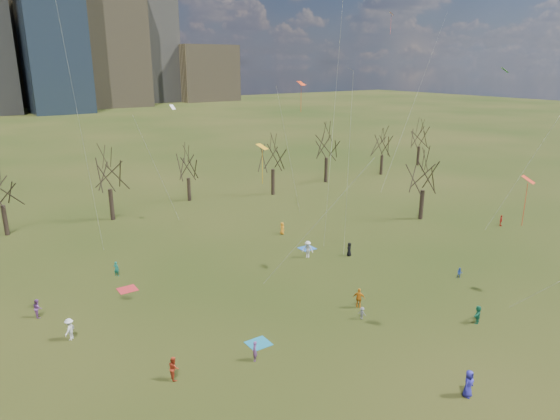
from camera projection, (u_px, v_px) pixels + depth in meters
ground at (373, 341)px, 36.15m from camera, size 500.00×500.00×0.00m
bare_tree_row at (169, 170)px, 63.90m from camera, size 113.04×29.80×9.50m
blanket_teal at (259, 343)px, 35.85m from camera, size 1.60×1.50×0.03m
blanket_navy at (307, 248)px, 54.19m from camera, size 1.60×1.50×0.03m
blanket_crimson at (127, 289)px, 44.39m from camera, size 1.60×1.50×0.03m
person_0 at (469, 384)px, 29.98m from camera, size 0.94×0.71×1.74m
person_2 at (174, 368)px, 31.67m from camera, size 0.69×0.84×1.58m
person_3 at (362, 313)px, 39.18m from camera, size 0.61×0.75×1.01m
person_4 at (359, 298)px, 40.90m from camera, size 0.96×1.04×1.71m
person_5 at (478, 314)px, 38.54m from camera, size 1.40×0.98×1.45m
person_6 at (349, 249)px, 51.93m from camera, size 0.84×0.82×1.46m
person_7 at (255, 351)px, 33.66m from camera, size 0.53×0.61×1.42m
person_8 at (460, 273)px, 46.62m from camera, size 0.61×0.62×1.01m
person_9 at (308, 249)px, 51.49m from camera, size 1.25×1.30×1.78m
person_10 at (501, 221)px, 61.47m from camera, size 0.87×0.61×1.38m
person_12 at (282, 228)px, 58.48m from camera, size 0.52×0.75×1.46m
person_13 at (116, 269)px, 47.02m from camera, size 0.62×0.63×1.46m
person_14 at (38, 308)px, 39.42m from camera, size 0.59×0.75×1.53m
person_15 at (70, 329)px, 36.17m from camera, size 1.19×1.22×1.67m
kites_airborne at (305, 131)px, 44.07m from camera, size 65.92×45.07×35.12m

